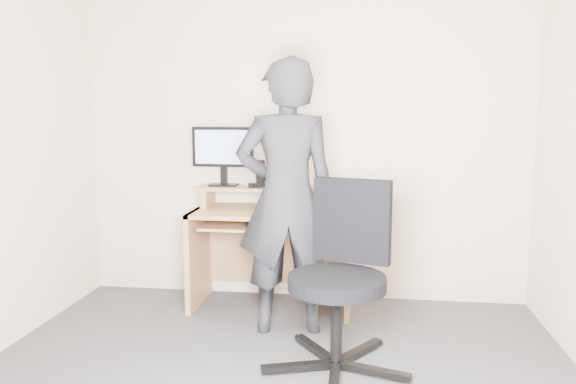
% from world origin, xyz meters
% --- Properties ---
extents(back_wall, '(3.50, 0.02, 2.50)m').
position_xyz_m(back_wall, '(0.00, 1.75, 1.25)').
color(back_wall, beige).
rests_on(back_wall, ground).
extents(desk, '(1.20, 0.60, 0.91)m').
position_xyz_m(desk, '(-0.20, 1.53, 0.55)').
color(desk, tan).
rests_on(desk, ground).
extents(monitor, '(0.49, 0.14, 0.46)m').
position_xyz_m(monitor, '(-0.61, 1.60, 1.19)').
color(monitor, black).
rests_on(monitor, desk).
extents(external_drive, '(0.09, 0.14, 0.20)m').
position_xyz_m(external_drive, '(-0.32, 1.63, 1.01)').
color(external_drive, black).
rests_on(external_drive, desk).
extents(travel_mug, '(0.09, 0.09, 0.16)m').
position_xyz_m(travel_mug, '(-0.08, 1.62, 0.99)').
color(travel_mug, '#BABABF').
rests_on(travel_mug, desk).
extents(smartphone, '(0.10, 0.14, 0.01)m').
position_xyz_m(smartphone, '(0.16, 1.58, 0.92)').
color(smartphone, black).
rests_on(smartphone, desk).
extents(charger, '(0.06, 0.05, 0.03)m').
position_xyz_m(charger, '(-0.36, 1.51, 0.93)').
color(charger, black).
rests_on(charger, desk).
extents(headphones, '(0.20, 0.20, 0.06)m').
position_xyz_m(headphones, '(-0.37, 1.66, 0.92)').
color(headphones, silver).
rests_on(headphones, desk).
extents(keyboard, '(0.48, 0.22, 0.03)m').
position_xyz_m(keyboard, '(-0.14, 1.36, 0.67)').
color(keyboard, black).
rests_on(keyboard, desk).
extents(mouse, '(0.10, 0.07, 0.04)m').
position_xyz_m(mouse, '(0.04, 1.35, 0.77)').
color(mouse, black).
rests_on(mouse, desk).
extents(office_chair, '(0.85, 0.81, 1.07)m').
position_xyz_m(office_chair, '(0.37, 0.50, 0.58)').
color(office_chair, black).
rests_on(office_chair, ground).
extents(person, '(0.74, 0.56, 1.84)m').
position_xyz_m(person, '(-0.03, 1.00, 0.92)').
color(person, black).
rests_on(person, ground).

